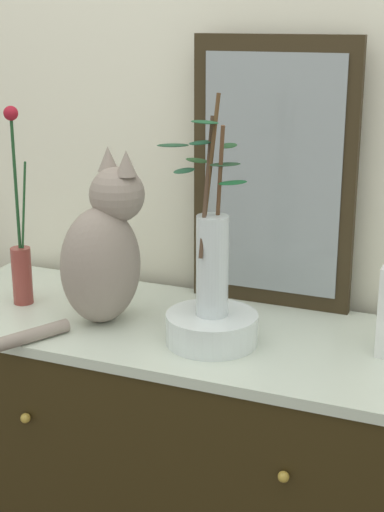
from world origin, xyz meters
TOP-DOWN VIEW (x-y plane):
  - wall_back at (0.00, 0.33)m, footprint 4.40×0.08m
  - sideboard at (0.00, -0.00)m, footprint 1.41×0.53m
  - mirror_leaning at (0.12, 0.23)m, footprint 0.42×0.03m
  - cat_sitting at (-0.21, -0.04)m, footprint 0.26×0.40m
  - vase_slim_green at (-0.47, -0.02)m, footprint 0.06×0.05m
  - bowl_porcelain at (0.08, -0.07)m, footprint 0.21×0.21m
  - vase_glass_clear at (0.07, -0.06)m, footprint 0.21×0.14m

SIDE VIEW (x-z plane):
  - sideboard at x=0.00m, z-range 0.00..0.81m
  - bowl_porcelain at x=0.08m, z-range 0.81..0.88m
  - vase_slim_green at x=-0.47m, z-range 0.68..1.19m
  - cat_sitting at x=-0.21m, z-range 0.78..1.20m
  - vase_glass_clear at x=0.07m, z-range 0.78..1.27m
  - mirror_leaning at x=0.12m, z-range 0.81..1.48m
  - wall_back at x=0.00m, z-range 0.00..2.60m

